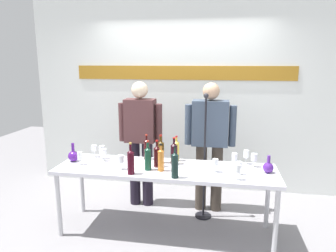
{
  "coord_description": "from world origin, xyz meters",
  "views": [
    {
      "loc": [
        0.58,
        -3.15,
        1.9
      ],
      "look_at": [
        0.0,
        0.15,
        1.2
      ],
      "focal_mm": 32.93,
      "sensor_mm": 36.0,
      "label": 1
    }
  ],
  "objects_px": {
    "wine_bottle_1": "(148,158)",
    "wine_glass_right_2": "(237,169)",
    "wine_bottle_4": "(176,150)",
    "wine_bottle_6": "(161,159)",
    "wine_bottle_5": "(161,151)",
    "wine_glass_left_0": "(121,159)",
    "wine_glass_left_4": "(80,156)",
    "decanter_blue_left": "(73,156)",
    "presenter_right": "(210,139)",
    "wine_bottle_8": "(147,149)",
    "wine_glass_right_4": "(215,163)",
    "wine_bottle_2": "(157,156)",
    "wine_glass_right_5": "(254,157)",
    "wine_bottle_7": "(175,164)",
    "wine_glass_left_1": "(94,148)",
    "wine_glass_right_1": "(234,157)",
    "presenter_left": "(141,136)",
    "wine_bottle_0": "(174,153)",
    "decanter_blue_right": "(268,167)",
    "display_table": "(166,173)",
    "wine_glass_right_0": "(246,154)",
    "wine_glass_left_3": "(104,153)",
    "microphone_stand": "(204,177)",
    "wine_glass_right_3": "(239,165)",
    "wine_bottle_3": "(131,161)",
    "wine_glass_left_2": "(102,150)"
  },
  "relations": [
    {
      "from": "wine_bottle_1",
      "to": "wine_glass_right_2",
      "type": "distance_m",
      "value": 0.94
    },
    {
      "from": "wine_bottle_4",
      "to": "wine_bottle_6",
      "type": "bearing_deg",
      "value": -107.03
    },
    {
      "from": "wine_bottle_5",
      "to": "wine_glass_left_0",
      "type": "xyz_separation_m",
      "value": [
        -0.38,
        -0.29,
        -0.03
      ]
    },
    {
      "from": "wine_glass_left_0",
      "to": "wine_glass_left_4",
      "type": "height_order",
      "value": "wine_glass_left_0"
    },
    {
      "from": "decanter_blue_left",
      "to": "presenter_right",
      "type": "distance_m",
      "value": 1.66
    },
    {
      "from": "wine_bottle_8",
      "to": "wine_glass_right_4",
      "type": "height_order",
      "value": "wine_bottle_8"
    },
    {
      "from": "wine_bottle_2",
      "to": "wine_glass_right_5",
      "type": "relative_size",
      "value": 1.98
    },
    {
      "from": "wine_bottle_7",
      "to": "wine_glass_right_2",
      "type": "bearing_deg",
      "value": 4.41
    },
    {
      "from": "wine_bottle_2",
      "to": "wine_glass_right_4",
      "type": "height_order",
      "value": "wine_bottle_2"
    },
    {
      "from": "presenter_right",
      "to": "wine_glass_left_1",
      "type": "relative_size",
      "value": 11.26
    },
    {
      "from": "presenter_right",
      "to": "wine_glass_right_1",
      "type": "relative_size",
      "value": 10.07
    },
    {
      "from": "presenter_left",
      "to": "wine_bottle_0",
      "type": "bearing_deg",
      "value": -43.51
    },
    {
      "from": "wine_bottle_5",
      "to": "wine_glass_right_4",
      "type": "distance_m",
      "value": 0.65
    },
    {
      "from": "wine_bottle_8",
      "to": "wine_glass_left_1",
      "type": "height_order",
      "value": "wine_bottle_8"
    },
    {
      "from": "decanter_blue_right",
      "to": "wine_bottle_7",
      "type": "relative_size",
      "value": 0.56
    },
    {
      "from": "wine_bottle_0",
      "to": "presenter_left",
      "type": "bearing_deg",
      "value": 136.49
    },
    {
      "from": "decanter_blue_left",
      "to": "wine_bottle_4",
      "type": "relative_size",
      "value": 0.73
    },
    {
      "from": "display_table",
      "to": "wine_glass_right_0",
      "type": "xyz_separation_m",
      "value": [
        0.87,
        0.28,
        0.17
      ]
    },
    {
      "from": "wine_bottle_1",
      "to": "wine_glass_right_2",
      "type": "height_order",
      "value": "wine_bottle_1"
    },
    {
      "from": "wine_bottle_2",
      "to": "wine_glass_left_1",
      "type": "bearing_deg",
      "value": 165.54
    },
    {
      "from": "wine_glass_right_2",
      "to": "wine_glass_right_4",
      "type": "xyz_separation_m",
      "value": [
        -0.22,
        0.18,
        -0.01
      ]
    },
    {
      "from": "wine_bottle_2",
      "to": "decanter_blue_right",
      "type": "bearing_deg",
      "value": 0.65
    },
    {
      "from": "wine_bottle_5",
      "to": "wine_glass_left_3",
      "type": "bearing_deg",
      "value": -175.15
    },
    {
      "from": "microphone_stand",
      "to": "wine_bottle_1",
      "type": "bearing_deg",
      "value": -138.1
    },
    {
      "from": "wine_bottle_1",
      "to": "wine_glass_left_0",
      "type": "relative_size",
      "value": 2.07
    },
    {
      "from": "wine_bottle_0",
      "to": "wine_glass_right_5",
      "type": "xyz_separation_m",
      "value": [
        0.88,
        0.05,
        -0.02
      ]
    },
    {
      "from": "display_table",
      "to": "wine_glass_left_0",
      "type": "height_order",
      "value": "wine_glass_left_0"
    },
    {
      "from": "wine_bottle_6",
      "to": "wine_glass_left_3",
      "type": "height_order",
      "value": "wine_bottle_6"
    },
    {
      "from": "decanter_blue_left",
      "to": "microphone_stand",
      "type": "xyz_separation_m",
      "value": [
        1.49,
        0.38,
        -0.31
      ]
    },
    {
      "from": "wine_glass_right_3",
      "to": "wine_glass_right_5",
      "type": "height_order",
      "value": "wine_glass_right_5"
    },
    {
      "from": "wine_bottle_3",
      "to": "wine_glass_left_1",
      "type": "relative_size",
      "value": 2.28
    },
    {
      "from": "wine_bottle_0",
      "to": "wine_bottle_1",
      "type": "distance_m",
      "value": 0.34
    },
    {
      "from": "wine_glass_left_4",
      "to": "wine_glass_right_5",
      "type": "bearing_deg",
      "value": 7.65
    },
    {
      "from": "wine_bottle_4",
      "to": "wine_bottle_6",
      "type": "relative_size",
      "value": 1.0
    },
    {
      "from": "wine_glass_right_0",
      "to": "wine_glass_right_4",
      "type": "relative_size",
      "value": 1.13
    },
    {
      "from": "wine_glass_left_3",
      "to": "wine_glass_right_5",
      "type": "height_order",
      "value": "wine_glass_right_5"
    },
    {
      "from": "wine_glass_left_4",
      "to": "wine_glass_right_4",
      "type": "xyz_separation_m",
      "value": [
        1.5,
        0.02,
        0.0
      ]
    },
    {
      "from": "display_table",
      "to": "wine_glass_left_2",
      "type": "bearing_deg",
      "value": 167.75
    },
    {
      "from": "presenter_right",
      "to": "microphone_stand",
      "type": "xyz_separation_m",
      "value": [
        -0.05,
        -0.22,
        -0.44
      ]
    },
    {
      "from": "wine_glass_right_1",
      "to": "wine_bottle_5",
      "type": "bearing_deg",
      "value": 178.38
    },
    {
      "from": "wine_bottle_6",
      "to": "wine_glass_left_2",
      "type": "bearing_deg",
      "value": 159.96
    },
    {
      "from": "display_table",
      "to": "wine_bottle_7",
      "type": "bearing_deg",
      "value": -62.47
    },
    {
      "from": "decanter_blue_right",
      "to": "wine_glass_left_4",
      "type": "relative_size",
      "value": 1.26
    },
    {
      "from": "display_table",
      "to": "wine_bottle_0",
      "type": "relative_size",
      "value": 7.72
    },
    {
      "from": "wine_glass_right_2",
      "to": "presenter_left",
      "type": "bearing_deg",
      "value": 144.4
    },
    {
      "from": "wine_bottle_4",
      "to": "wine_bottle_8",
      "type": "distance_m",
      "value": 0.36
    },
    {
      "from": "wine_bottle_3",
      "to": "decanter_blue_right",
      "type": "bearing_deg",
      "value": 11.41
    },
    {
      "from": "wine_bottle_1",
      "to": "wine_bottle_7",
      "type": "height_order",
      "value": "wine_bottle_7"
    },
    {
      "from": "wine_bottle_6",
      "to": "wine_glass_right_3",
      "type": "height_order",
      "value": "wine_bottle_6"
    },
    {
      "from": "decanter_blue_right",
      "to": "wine_glass_right_2",
      "type": "xyz_separation_m",
      "value": [
        -0.33,
        -0.26,
        0.05
      ]
    }
  ]
}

